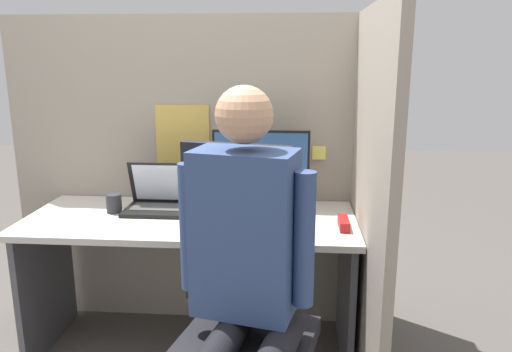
{
  "coord_description": "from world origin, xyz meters",
  "views": [
    {
      "loc": [
        0.5,
        -1.93,
        1.47
      ],
      "look_at": [
        0.33,
        0.16,
        0.96
      ],
      "focal_mm": 35.0,
      "sensor_mm": 36.0,
      "label": 1
    }
  ],
  "objects_px": {
    "pen_cup": "(114,203)",
    "carrot_toy": "(249,224)",
    "laptop": "(164,201)",
    "paper_box": "(261,203)",
    "stapler": "(344,223)",
    "monitor": "(261,163)",
    "office_chair": "(241,300)",
    "person": "(247,265)"
  },
  "relations": [
    {
      "from": "office_chair",
      "to": "person",
      "type": "height_order",
      "value": "person"
    },
    {
      "from": "laptop",
      "to": "carrot_toy",
      "type": "distance_m",
      "value": 0.51
    },
    {
      "from": "paper_box",
      "to": "laptop",
      "type": "distance_m",
      "value": 0.49
    },
    {
      "from": "monitor",
      "to": "carrot_toy",
      "type": "height_order",
      "value": "monitor"
    },
    {
      "from": "monitor",
      "to": "pen_cup",
      "type": "distance_m",
      "value": 0.76
    },
    {
      "from": "paper_box",
      "to": "person",
      "type": "distance_m",
      "value": 0.91
    },
    {
      "from": "paper_box",
      "to": "pen_cup",
      "type": "height_order",
      "value": "pen_cup"
    },
    {
      "from": "pen_cup",
      "to": "carrot_toy",
      "type": "bearing_deg",
      "value": -15.33
    },
    {
      "from": "laptop",
      "to": "person",
      "type": "relative_size",
      "value": 0.27
    },
    {
      "from": "office_chair",
      "to": "pen_cup",
      "type": "distance_m",
      "value": 0.94
    },
    {
      "from": "laptop",
      "to": "pen_cup",
      "type": "xyz_separation_m",
      "value": [
        -0.24,
        -0.05,
        -0.0
      ]
    },
    {
      "from": "paper_box",
      "to": "carrot_toy",
      "type": "bearing_deg",
      "value": -95.24
    },
    {
      "from": "monitor",
      "to": "laptop",
      "type": "height_order",
      "value": "monitor"
    },
    {
      "from": "person",
      "to": "office_chair",
      "type": "bearing_deg",
      "value": 103.08
    },
    {
      "from": "carrot_toy",
      "to": "person",
      "type": "relative_size",
      "value": 0.09
    },
    {
      "from": "carrot_toy",
      "to": "person",
      "type": "height_order",
      "value": "person"
    },
    {
      "from": "carrot_toy",
      "to": "person",
      "type": "bearing_deg",
      "value": -85.34
    },
    {
      "from": "stapler",
      "to": "person",
      "type": "bearing_deg",
      "value": -120.54
    },
    {
      "from": "paper_box",
      "to": "laptop",
      "type": "height_order",
      "value": "laptop"
    },
    {
      "from": "monitor",
      "to": "laptop",
      "type": "xyz_separation_m",
      "value": [
        -0.48,
        -0.09,
        -0.19
      ]
    },
    {
      "from": "monitor",
      "to": "office_chair",
      "type": "height_order",
      "value": "office_chair"
    },
    {
      "from": "laptop",
      "to": "carrot_toy",
      "type": "xyz_separation_m",
      "value": [
        0.45,
        -0.24,
        -0.02
      ]
    },
    {
      "from": "office_chair",
      "to": "pen_cup",
      "type": "relative_size",
      "value": 12.36
    },
    {
      "from": "paper_box",
      "to": "pen_cup",
      "type": "relative_size",
      "value": 3.7
    },
    {
      "from": "paper_box",
      "to": "laptop",
      "type": "xyz_separation_m",
      "value": [
        -0.48,
        -0.08,
        0.02
      ]
    },
    {
      "from": "office_chair",
      "to": "person",
      "type": "bearing_deg",
      "value": -76.92
    },
    {
      "from": "monitor",
      "to": "office_chair",
      "type": "xyz_separation_m",
      "value": [
        -0.02,
        -0.74,
        -0.36
      ]
    },
    {
      "from": "paper_box",
      "to": "stapler",
      "type": "relative_size",
      "value": 2.23
    },
    {
      "from": "laptop",
      "to": "carrot_toy",
      "type": "relative_size",
      "value": 2.95
    },
    {
      "from": "paper_box",
      "to": "carrot_toy",
      "type": "distance_m",
      "value": 0.32
    },
    {
      "from": "monitor",
      "to": "stapler",
      "type": "height_order",
      "value": "monitor"
    },
    {
      "from": "paper_box",
      "to": "person",
      "type": "relative_size",
      "value": 0.25
    },
    {
      "from": "paper_box",
      "to": "stapler",
      "type": "height_order",
      "value": "paper_box"
    },
    {
      "from": "person",
      "to": "monitor",
      "type": "bearing_deg",
      "value": 91.15
    },
    {
      "from": "carrot_toy",
      "to": "pen_cup",
      "type": "relative_size",
      "value": 1.38
    },
    {
      "from": "paper_box",
      "to": "stapler",
      "type": "xyz_separation_m",
      "value": [
        0.39,
        -0.28,
        -0.0
      ]
    },
    {
      "from": "paper_box",
      "to": "carrot_toy",
      "type": "height_order",
      "value": "paper_box"
    },
    {
      "from": "carrot_toy",
      "to": "paper_box",
      "type": "bearing_deg",
      "value": 84.76
    },
    {
      "from": "person",
      "to": "stapler",
      "type": "bearing_deg",
      "value": 59.46
    },
    {
      "from": "monitor",
      "to": "stapler",
      "type": "bearing_deg",
      "value": -35.16
    },
    {
      "from": "stapler",
      "to": "office_chair",
      "type": "xyz_separation_m",
      "value": [
        -0.42,
        -0.46,
        -0.15
      ]
    },
    {
      "from": "carrot_toy",
      "to": "pen_cup",
      "type": "xyz_separation_m",
      "value": [
        -0.69,
        0.19,
        0.02
      ]
    }
  ]
}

